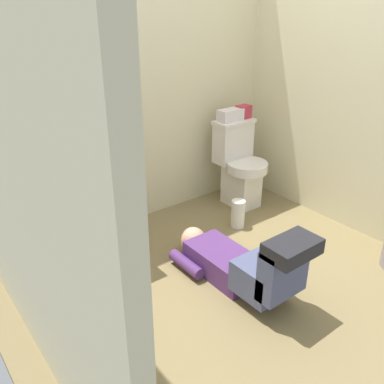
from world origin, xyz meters
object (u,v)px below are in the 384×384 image
Objects in this scene: bottle_clear at (38,139)px; bottle_blue at (68,135)px; bottle_green at (61,136)px; person_plumber at (242,263)px; paper_towel_roll at (238,214)px; bottle_pink at (51,141)px; toilet at (239,165)px; tissue_box at (230,115)px; vanity_cabinet at (72,211)px; soap_dispenser at (24,145)px; bottle_amber at (78,131)px; toiletry_bag at (243,112)px; faucet at (53,141)px.

bottle_blue is at bearing 5.49° from bottle_clear.
bottle_blue is (0.06, 0.04, -0.01)m from bottle_green.
person_plumber is 4.60× the size of paper_towel_roll.
bottle_pink is 0.85× the size of bottle_green.
toilet is 1.23m from person_plumber.
bottle_green reaches higher than tissue_box.
bottle_blue is (0.09, 0.14, 0.47)m from vanity_cabinet.
soap_dispenser reaches higher than tissue_box.
person_plumber is at bearing -60.10° from bottle_amber.
toilet is at bearing -3.15° from bottle_clear.
vanity_cabinet reaches higher than paper_towel_roll.
soap_dispenser reaches higher than bottle_blue.
bottle_green is (-1.62, -0.02, 0.10)m from toiletry_bag.
toilet is at bearing -2.56° from bottle_green.
person_plumber is 1.53m from soap_dispenser.
bottle_clear reaches higher than toilet.
bottle_blue is at bearing 179.20° from tissue_box.
toiletry_bag is 1.76m from bottle_clear.
person_plumber is 1.49m from toiletry_bag.
bottle_pink is at bearing -161.21° from bottle_green.
tissue_box reaches higher than vanity_cabinet.
paper_towel_roll is at bearing -17.71° from bottle_green.
paper_towel_roll is at bearing -20.90° from bottle_amber.
toiletry_bag is at bearing 4.16° from vanity_cabinet.
person_plumber is at bearing -132.99° from toiletry_bag.
bottle_green is at bearing -51.83° from faucet.
bottle_pink is (-0.77, 0.94, 0.72)m from person_plumber.
paper_towel_roll is at bearing -16.11° from soap_dispenser.
paper_towel_roll is at bearing -13.08° from vanity_cabinet.
paper_towel_roll is at bearing -121.88° from tissue_box.
bottle_clear reaches higher than tissue_box.
faucet is 0.43× the size of paper_towel_roll.
bottle_amber is at bearing 15.27° from bottle_pink.
soap_dispenser reaches higher than toiletry_bag.
vanity_cabinet is 0.52m from soap_dispenser.
tissue_box is 0.84m from paper_towel_roll.
toilet reaches higher than paper_towel_roll.
soap_dispenser is 0.94× the size of bottle_amber.
person_plumber is at bearing -57.76° from bottle_blue.
person_plumber is 1.40m from tissue_box.
soap_dispenser is 0.09m from bottle_clear.
toiletry_bag is at bearing 1.67° from bottle_pink.
paper_towel_roll is at bearing -19.22° from faucet.
bottle_pink is 0.15m from bottle_blue.
paper_towel_roll is (1.21, -0.39, -0.79)m from bottle_green.
toiletry_bag is at bearing 0.82° from bottle_green.
toiletry_bag is 1.70m from bottle_pink.
faucet is 0.69× the size of bottle_pink.
vanity_cabinet is 0.53m from bottle_amber.
toilet is 0.44m from tissue_box.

